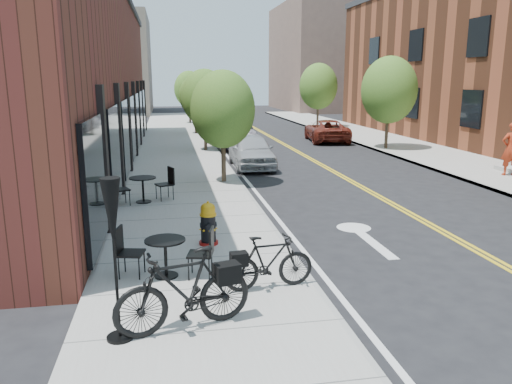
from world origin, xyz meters
TOP-DOWN VIEW (x-y plane):
  - ground at (0.00, 0.00)m, footprint 120.00×120.00m
  - sidewalk_near at (-2.00, 10.00)m, footprint 4.00×70.00m
  - sidewalk_far at (10.00, 10.00)m, footprint 4.00×70.00m
  - building_near at (-6.50, 14.00)m, footprint 5.00×28.00m
  - bg_building_left at (-8.00, 48.00)m, footprint 8.00×14.00m
  - bg_building_right at (16.00, 50.00)m, footprint 10.00×16.00m
  - tree_near_a at (-0.60, 9.00)m, footprint 2.20×2.20m
  - tree_near_b at (-0.60, 17.00)m, footprint 2.30×2.30m
  - tree_near_c at (-0.60, 25.00)m, footprint 2.10×2.10m
  - tree_near_d at (-0.60, 33.00)m, footprint 2.40×2.40m
  - tree_far_b at (8.60, 16.00)m, footprint 2.80×2.80m
  - tree_far_c at (8.60, 28.00)m, footprint 2.80×2.80m
  - fire_hydrant at (-1.70, 2.32)m, footprint 0.44×0.44m
  - bicycle_left at (-2.36, -1.40)m, footprint 2.08×1.06m
  - bicycle_right at (-0.89, -0.21)m, footprint 1.62×0.63m
  - bistro_set_b at (-2.61, 0.64)m, footprint 1.74×0.87m
  - bistro_set_c at (-3.24, 6.40)m, footprint 1.81×1.07m
  - patio_umbrella at (-3.25, -1.50)m, footprint 0.37×0.37m
  - parked_car_a at (0.93, 12.29)m, footprint 1.71×4.11m
  - parked_car_b at (1.08, 18.43)m, footprint 1.81×4.69m
  - parked_car_c at (0.80, 27.87)m, footprint 2.78×5.70m
  - parked_car_far at (6.74, 20.11)m, footprint 2.67×4.82m
  - pedestrian at (9.94, 8.26)m, footprint 0.78×0.58m

SIDE VIEW (x-z plane):
  - ground at x=0.00m, z-range 0.00..0.00m
  - sidewalk_near at x=-2.00m, z-range 0.00..0.12m
  - sidewalk_far at x=10.00m, z-range 0.00..0.12m
  - fire_hydrant at x=-1.70m, z-range 0.09..1.05m
  - bistro_set_b at x=-2.61m, z-range 0.12..1.04m
  - bicycle_right at x=-0.89m, z-range 0.12..1.07m
  - bistro_set_c at x=-3.24m, z-range 0.12..1.08m
  - parked_car_far at x=6.74m, z-range 0.00..1.28m
  - parked_car_a at x=0.93m, z-range 0.00..1.39m
  - bicycle_left at x=-2.36m, z-range 0.12..1.32m
  - parked_car_b at x=1.08m, z-range 0.00..1.53m
  - parked_car_c at x=0.80m, z-range 0.00..1.60m
  - pedestrian at x=9.94m, z-range 0.12..2.10m
  - patio_umbrella at x=-3.25m, z-range 0.61..2.88m
  - tree_near_c at x=-0.60m, z-range 0.69..4.37m
  - tree_near_a at x=-0.60m, z-range 0.70..4.51m
  - tree_near_b at x=-0.60m, z-range 0.72..4.70m
  - tree_near_d at x=-0.60m, z-range 0.73..4.85m
  - tree_far_b at x=8.60m, z-range 0.75..5.37m
  - tree_far_c at x=8.60m, z-range 0.75..5.37m
  - building_near at x=-6.50m, z-range 0.00..7.00m
  - bg_building_left at x=-8.00m, z-range 0.00..10.00m
  - bg_building_right at x=16.00m, z-range 0.00..12.00m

